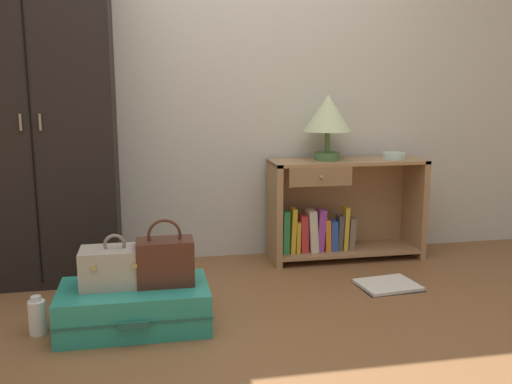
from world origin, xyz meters
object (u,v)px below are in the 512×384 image
bookshelf (338,211)px  handbag (165,261)px  table_lamp (328,116)px  train_case (116,267)px  bottle (37,317)px  wardrobe (38,120)px  suitcase_large (135,307)px  open_book_on_floor (388,285)px  bowl (394,156)px

bookshelf → handbag: (-1.18, -0.88, -0.00)m
table_lamp → train_case: size_ratio=1.29×
table_lamp → bottle: (-1.70, -0.89, -0.87)m
bookshelf → wardrobe: bearing=-178.0°
wardrobe → bookshelf: (1.86, 0.07, -0.63)m
wardrobe → table_lamp: 1.78m
suitcase_large → open_book_on_floor: size_ratio=1.97×
table_lamp → suitcase_large: bearing=-144.4°
handbag → open_book_on_floor: (1.28, 0.28, -0.31)m
wardrobe → handbag: wardrobe is taller
train_case → open_book_on_floor: bearing=9.4°
bookshelf → table_lamp: bearing=174.5°
bowl → train_case: 2.00m
table_lamp → bottle: table_lamp is taller
suitcase_large → table_lamp: bearing=35.6°
handbag → open_book_on_floor: bearing=12.1°
suitcase_large → handbag: (0.15, 0.01, 0.22)m
bookshelf → bowl: bowl is taller
bowl → bottle: bearing=-158.5°
suitcase_large → bottle: bearing=179.2°
bowl → train_case: (-1.78, -0.82, -0.39)m
train_case → open_book_on_floor: train_case is taller
wardrobe → bookshelf: 1.97m
bookshelf → bottle: 2.00m
table_lamp → handbag: table_lamp is taller
wardrobe → bowl: size_ratio=12.16×
table_lamp → open_book_on_floor: table_lamp is taller
table_lamp → handbag: size_ratio=1.32×
wardrobe → handbag: bearing=-50.2°
suitcase_large → train_case: bearing=158.5°
bowl → suitcase_large: bowl is taller
table_lamp → bowl: (0.45, -0.04, -0.27)m
suitcase_large → train_case: (-0.08, 0.03, 0.20)m
bookshelf → suitcase_large: size_ratio=1.44×
train_case → handbag: bearing=-5.8°
suitcase_large → open_book_on_floor: 1.46m
train_case → bowl: bearing=24.7°
bookshelf → bottle: (-1.78, -0.88, -0.24)m
wardrobe → open_book_on_floor: wardrobe is taller
suitcase_large → handbag: size_ratio=2.22×
bookshelf → bowl: bearing=-5.5°
train_case → bottle: bearing=-176.0°
bowl → wardrobe: bearing=-179.2°
wardrobe → table_lamp: wardrobe is taller
table_lamp → suitcase_large: size_ratio=0.60×
train_case → open_book_on_floor: size_ratio=0.91×
open_book_on_floor → table_lamp: bearing=106.8°
table_lamp → open_book_on_floor: bearing=-73.2°
wardrobe → bottle: 1.20m
table_lamp → suitcase_large: table_lamp is taller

